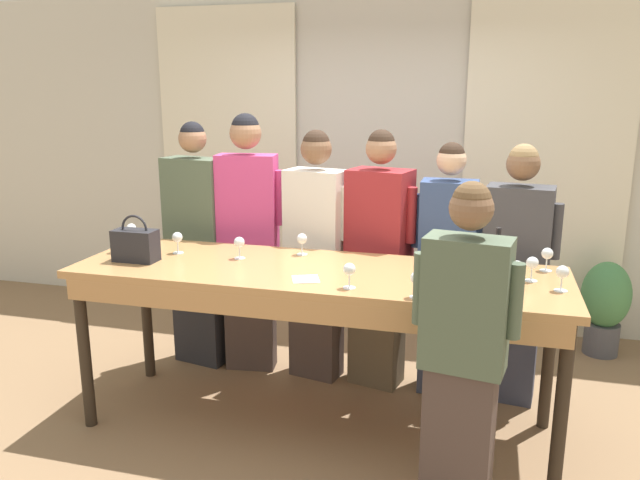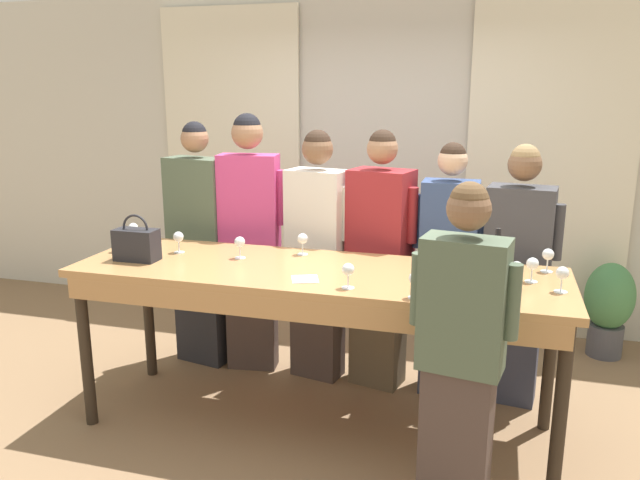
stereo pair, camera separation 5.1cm
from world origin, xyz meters
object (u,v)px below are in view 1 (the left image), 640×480
(tasting_bar, at_px, (315,287))
(wine_glass_by_bottle, at_px, (302,240))
(wine_glass_back_left, at_px, (532,264))
(wine_glass_front_mid, at_px, (547,255))
(host_pouring, at_px, (463,352))
(handbag, at_px, (136,245))
(wine_glass_center_right, at_px, (517,268))
(wine_glass_front_left, at_px, (349,270))
(wine_glass_center_left, at_px, (117,238))
(guest_pink_top, at_px, (248,238))
(guest_navy_coat, at_px, (446,268))
(wine_bottle, at_px, (496,265))
(wine_glass_near_host, at_px, (239,243))
(guest_beige_cap, at_px, (515,273))
(potted_plant, at_px, (605,303))
(wine_glass_back_right, at_px, (417,279))
(guest_cream_sweater, at_px, (316,253))
(wine_glass_back_mid, at_px, (131,229))
(wine_glass_front_right, at_px, (177,238))
(guest_striped_shirt, at_px, (379,259))
(guest_olive_jacket, at_px, (198,243))
(wine_glass_center_mid, at_px, (499,250))

(tasting_bar, xyz_separation_m, wine_glass_by_bottle, (-0.17, 0.31, 0.19))
(tasting_bar, relative_size, wine_glass_back_left, 20.88)
(wine_glass_front_mid, distance_m, host_pouring, 1.03)
(handbag, xyz_separation_m, wine_glass_center_right, (2.18, 0.10, -0.01))
(wine_glass_front_left, bearing_deg, wine_glass_center_right, 18.23)
(wine_glass_center_left, relative_size, guest_pink_top, 0.07)
(wine_glass_front_mid, bearing_deg, guest_navy_coat, 146.79)
(wine_bottle, relative_size, wine_glass_near_host, 2.32)
(guest_beige_cap, xyz_separation_m, potted_plant, (0.72, 0.92, -0.45))
(wine_glass_back_right, xyz_separation_m, wine_glass_by_bottle, (-0.78, 0.63, 0.00))
(handbag, bearing_deg, wine_glass_by_bottle, 23.42)
(wine_glass_center_right, bearing_deg, guest_cream_sweater, 151.41)
(guest_navy_coat, bearing_deg, wine_glass_back_mid, -168.30)
(wine_glass_front_right, distance_m, guest_cream_sweater, 0.95)
(wine_glass_front_right, relative_size, wine_glass_center_right, 1.00)
(wine_glass_back_left, bearing_deg, tasting_bar, -174.73)
(wine_glass_front_mid, xyz_separation_m, guest_striped_shirt, (-1.02, 0.38, -0.20))
(guest_navy_coat, bearing_deg, tasting_bar, -134.33)
(wine_glass_front_right, relative_size, wine_glass_center_left, 1.00)
(handbag, relative_size, guest_striped_shirt, 0.16)
(guest_striped_shirt, bearing_deg, wine_bottle, -45.00)
(wine_glass_center_left, height_order, wine_glass_by_bottle, same)
(wine_bottle, bearing_deg, guest_olive_jacket, 160.24)
(wine_glass_front_right, xyz_separation_m, wine_glass_back_left, (2.10, -0.03, -0.00))
(tasting_bar, relative_size, wine_glass_center_right, 20.88)
(guest_olive_jacket, bearing_deg, wine_glass_center_right, -17.82)
(wine_glass_back_left, bearing_deg, handbag, -174.99)
(potted_plant, bearing_deg, wine_bottle, -117.10)
(wine_glass_center_left, relative_size, wine_glass_by_bottle, 1.00)
(wine_bottle, bearing_deg, wine_glass_by_bottle, 163.52)
(tasting_bar, bearing_deg, wine_glass_front_left, -45.54)
(wine_bottle, distance_m, guest_beige_cap, 0.80)
(wine_glass_back_left, bearing_deg, wine_glass_near_host, 179.53)
(wine_glass_front_right, xyz_separation_m, guest_striped_shirt, (1.17, 0.57, -0.20))
(handbag, relative_size, wine_glass_center_left, 2.09)
(wine_glass_center_mid, distance_m, guest_cream_sweater, 1.26)
(wine_glass_center_mid, xyz_separation_m, wine_glass_back_mid, (-2.35, -0.09, 0.00))
(wine_glass_front_mid, xyz_separation_m, wine_glass_center_left, (-2.57, -0.27, 0.00))
(wine_glass_center_mid, distance_m, wine_glass_center_right, 0.38)
(tasting_bar, relative_size, wine_bottle, 8.99)
(wine_glass_back_right, height_order, wine_glass_near_host, same)
(guest_navy_coat, relative_size, host_pouring, 1.03)
(wine_glass_center_right, xyz_separation_m, potted_plant, (0.75, 1.62, -0.68))
(wine_glass_front_right, distance_m, guest_beige_cap, 2.14)
(wine_glass_front_right, distance_m, guest_olive_jacket, 0.61)
(guest_cream_sweater, bearing_deg, wine_glass_front_left, -65.32)
(guest_pink_top, distance_m, potted_plant, 2.74)
(wine_glass_back_left, bearing_deg, wine_bottle, -142.63)
(tasting_bar, height_order, wine_glass_back_right, wine_glass_back_right)
(wine_glass_by_bottle, xyz_separation_m, guest_pink_top, (-0.52, 0.40, -0.12))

